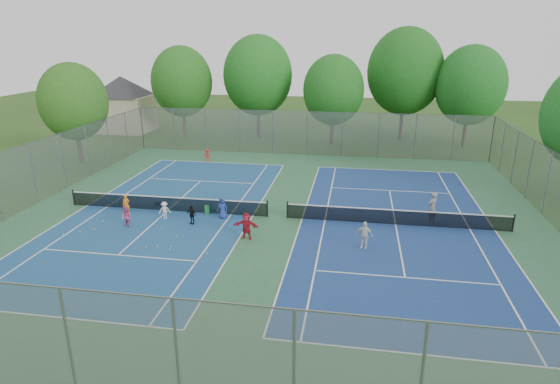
# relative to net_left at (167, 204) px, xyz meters

# --- Properties ---
(ground) EXTENTS (120.00, 120.00, 0.00)m
(ground) POSITION_rel_net_left_xyz_m (7.00, 0.00, -0.46)
(ground) COLOR #284C17
(ground) RESTS_ON ground
(court_pad) EXTENTS (32.00, 32.00, 0.01)m
(court_pad) POSITION_rel_net_left_xyz_m (7.00, 0.00, -0.45)
(court_pad) COLOR #2E623F
(court_pad) RESTS_ON ground
(court_left) EXTENTS (10.97, 23.77, 0.01)m
(court_left) POSITION_rel_net_left_xyz_m (0.00, 0.00, -0.44)
(court_left) COLOR navy
(court_left) RESTS_ON court_pad
(court_right) EXTENTS (10.97, 23.77, 0.01)m
(court_right) POSITION_rel_net_left_xyz_m (14.00, 0.00, -0.44)
(court_right) COLOR navy
(court_right) RESTS_ON court_pad
(net_left) EXTENTS (12.87, 0.10, 0.91)m
(net_left) POSITION_rel_net_left_xyz_m (0.00, 0.00, 0.00)
(net_left) COLOR black
(net_left) RESTS_ON ground
(net_right) EXTENTS (12.87, 0.10, 0.91)m
(net_right) POSITION_rel_net_left_xyz_m (14.00, 0.00, 0.00)
(net_right) COLOR black
(net_right) RESTS_ON ground
(fence_north) EXTENTS (32.00, 0.10, 4.00)m
(fence_north) POSITION_rel_net_left_xyz_m (7.00, 16.00, 1.54)
(fence_north) COLOR gray
(fence_north) RESTS_ON ground
(fence_south) EXTENTS (32.00, 0.10, 4.00)m
(fence_south) POSITION_rel_net_left_xyz_m (7.00, -16.00, 1.54)
(fence_south) COLOR gray
(fence_south) RESTS_ON ground
(fence_west) EXTENTS (0.10, 32.00, 4.00)m
(fence_west) POSITION_rel_net_left_xyz_m (-9.00, 0.00, 1.54)
(fence_west) COLOR gray
(fence_west) RESTS_ON ground
(house) EXTENTS (11.03, 11.03, 7.30)m
(house) POSITION_rel_net_left_xyz_m (-15.00, 24.00, 3.76)
(house) COLOR #B7A88C
(house) RESTS_ON ground
(tree_nw) EXTENTS (6.40, 6.40, 9.58)m
(tree_nw) POSITION_rel_net_left_xyz_m (-7.00, 22.00, 5.44)
(tree_nw) COLOR #443326
(tree_nw) RESTS_ON ground
(tree_nl) EXTENTS (7.20, 7.20, 10.69)m
(tree_nl) POSITION_rel_net_left_xyz_m (1.00, 23.00, 6.09)
(tree_nl) COLOR #443326
(tree_nl) RESTS_ON ground
(tree_nc) EXTENTS (6.00, 6.00, 8.85)m
(tree_nc) POSITION_rel_net_left_xyz_m (9.00, 21.00, 4.94)
(tree_nc) COLOR #443326
(tree_nc) RESTS_ON ground
(tree_nr) EXTENTS (7.60, 7.60, 11.42)m
(tree_nr) POSITION_rel_net_left_xyz_m (16.00, 24.00, 6.59)
(tree_nr) COLOR #443326
(tree_nr) RESTS_ON ground
(tree_ne) EXTENTS (6.60, 6.60, 9.77)m
(tree_ne) POSITION_rel_net_left_xyz_m (22.00, 22.00, 5.51)
(tree_ne) COLOR #443326
(tree_ne) RESTS_ON ground
(tree_side_w) EXTENTS (5.60, 5.60, 8.47)m
(tree_side_w) POSITION_rel_net_left_xyz_m (-12.00, 10.00, 4.79)
(tree_side_w) COLOR #443326
(tree_side_w) RESTS_ON ground
(ball_crate) EXTENTS (0.44, 0.44, 0.30)m
(ball_crate) POSITION_rel_net_left_xyz_m (-1.02, 0.90, -0.31)
(ball_crate) COLOR blue
(ball_crate) RESTS_ON ground
(ball_hopper) EXTENTS (0.33, 0.33, 0.56)m
(ball_hopper) POSITION_rel_net_left_xyz_m (2.61, -0.05, -0.18)
(ball_hopper) COLOR #258737
(ball_hopper) RESTS_ON ground
(student_a) EXTENTS (0.47, 0.35, 1.18)m
(student_a) POSITION_rel_net_left_xyz_m (-2.34, -0.78, 0.14)
(student_a) COLOR orange
(student_a) RESTS_ON ground
(student_b) EXTENTS (0.75, 0.67, 1.26)m
(student_b) POSITION_rel_net_left_xyz_m (-1.25, -2.93, 0.18)
(student_b) COLOR #D25284
(student_b) RESTS_ON ground
(student_c) EXTENTS (0.80, 0.64, 1.08)m
(student_c) POSITION_rel_net_left_xyz_m (0.39, -1.32, 0.09)
(student_c) COLOR silver
(student_c) RESTS_ON ground
(student_d) EXTENTS (0.72, 0.44, 1.14)m
(student_d) POSITION_rel_net_left_xyz_m (2.25, -1.81, 0.12)
(student_d) COLOR black
(student_d) RESTS_ON ground
(student_e) EXTENTS (0.70, 0.52, 1.33)m
(student_e) POSITION_rel_net_left_xyz_m (3.78, -0.66, 0.21)
(student_e) COLOR navy
(student_e) RESTS_ON ground
(student_f) EXTENTS (1.42, 0.53, 1.50)m
(student_f) POSITION_rel_net_left_xyz_m (5.89, -3.37, 0.30)
(student_f) COLOR #B1192A
(student_f) RESTS_ON ground
(child_far_baseline) EXTENTS (0.75, 0.49, 1.10)m
(child_far_baseline) POSITION_rel_net_left_xyz_m (-1.30, 12.21, 0.09)
(child_far_baseline) COLOR red
(child_far_baseline) RESTS_ON ground
(instructor) EXTENTS (0.79, 0.77, 1.84)m
(instructor) POSITION_rel_net_left_xyz_m (16.09, 0.79, 0.47)
(instructor) COLOR gray
(instructor) RESTS_ON ground
(teen_court_b) EXTENTS (0.92, 0.55, 1.47)m
(teen_court_b) POSITION_rel_net_left_xyz_m (12.14, -3.50, 0.28)
(teen_court_b) COLOR silver
(teen_court_b) RESTS_ON ground
(tennis_ball_0) EXTENTS (0.07, 0.07, 0.07)m
(tennis_ball_0) POSITION_rel_net_left_xyz_m (2.34, -5.46, -0.42)
(tennis_ball_0) COLOR #E4F238
(tennis_ball_0) RESTS_ON ground
(tennis_ball_1) EXTENTS (0.07, 0.07, 0.07)m
(tennis_ball_1) POSITION_rel_net_left_xyz_m (0.78, -2.86, -0.42)
(tennis_ball_1) COLOR gold
(tennis_ball_1) RESTS_ON ground
(tennis_ball_2) EXTENTS (0.07, 0.07, 0.07)m
(tennis_ball_2) POSITION_rel_net_left_xyz_m (-1.70, -6.44, -0.42)
(tennis_ball_2) COLOR #B9D431
(tennis_ball_2) RESTS_ON ground
(tennis_ball_3) EXTENTS (0.07, 0.07, 0.07)m
(tennis_ball_3) POSITION_rel_net_left_xyz_m (-3.06, -2.38, -0.42)
(tennis_ball_3) COLOR #A5C32D
(tennis_ball_3) RESTS_ON ground
(tennis_ball_4) EXTENTS (0.07, 0.07, 0.07)m
(tennis_ball_4) POSITION_rel_net_left_xyz_m (-3.49, -4.09, -0.42)
(tennis_ball_4) COLOR #C4E936
(tennis_ball_4) RESTS_ON ground
(tennis_ball_5) EXTENTS (0.07, 0.07, 0.07)m
(tennis_ball_5) POSITION_rel_net_left_xyz_m (2.26, -5.09, -0.42)
(tennis_ball_5) COLOR #C3E435
(tennis_ball_5) RESTS_ON ground
(tennis_ball_6) EXTENTS (0.07, 0.07, 0.07)m
(tennis_ball_6) POSITION_rel_net_left_xyz_m (2.02, -3.69, -0.42)
(tennis_ball_6) COLOR #D9E735
(tennis_ball_6) RESTS_ON ground
(tennis_ball_7) EXTENTS (0.07, 0.07, 0.07)m
(tennis_ball_7) POSITION_rel_net_left_xyz_m (1.52, -5.11, -0.42)
(tennis_ball_7) COLOR #D2E234
(tennis_ball_7) RESTS_ON ground
(tennis_ball_8) EXTENTS (0.07, 0.07, 0.07)m
(tennis_ball_8) POSITION_rel_net_left_xyz_m (0.99, -5.33, -0.42)
(tennis_ball_8) COLOR #D3DF33
(tennis_ball_8) RESTS_ON ground
(tennis_ball_9) EXTENTS (0.07, 0.07, 0.07)m
(tennis_ball_9) POSITION_rel_net_left_xyz_m (4.35, -5.55, -0.42)
(tennis_ball_9) COLOR #C8E535
(tennis_ball_9) RESTS_ON ground
(tennis_ball_10) EXTENTS (0.07, 0.07, 0.07)m
(tennis_ball_10) POSITION_rel_net_left_xyz_m (-4.24, -4.53, -0.42)
(tennis_ball_10) COLOR #C2D331
(tennis_ball_10) RESTS_ON ground
(tennis_ball_11) EXTENTS (0.07, 0.07, 0.07)m
(tennis_ball_11) POSITION_rel_net_left_xyz_m (-2.88, -3.67, -0.42)
(tennis_ball_11) COLOR #C2EA36
(tennis_ball_11) RESTS_ON ground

